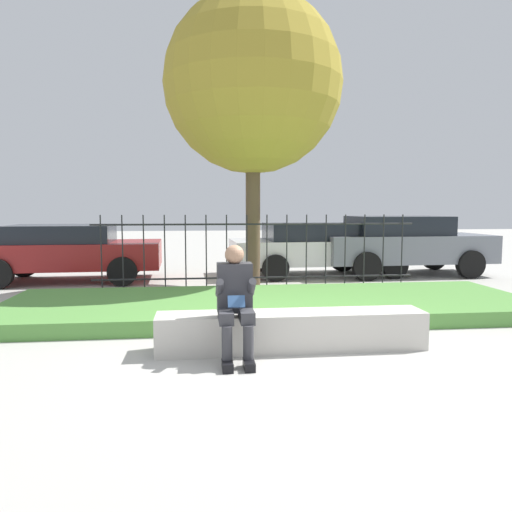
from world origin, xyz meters
The scene contains 9 objects.
ground_plane centered at (0.00, 0.00, 0.00)m, with size 60.00×60.00×0.00m, color #B2AFA8.
stone_bench centered at (-0.06, 0.00, 0.19)m, with size 3.11×0.51×0.44m.
person_seated_reader centered at (-0.73, -0.29, 0.67)m, with size 0.42×0.73×1.24m.
grass_berm centered at (0.00, 2.09, 0.11)m, with size 8.18×2.77×0.22m.
iron_fence centered at (0.00, 3.85, 0.78)m, with size 6.18×0.03×1.51m.
car_parked_center centered at (1.91, 6.25, 0.69)m, with size 4.58×2.12×1.26m.
car_parked_left centered at (-3.99, 5.88, 0.69)m, with size 4.03×2.10×1.26m.
car_parked_right centered at (3.84, 6.05, 0.77)m, with size 4.13×2.00×1.43m.
tree_behind_fence centered at (-0.02, 4.40, 4.04)m, with size 3.50×3.50×5.81m.
Camera 1 is at (-1.13, -5.57, 1.64)m, focal length 35.00 mm.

